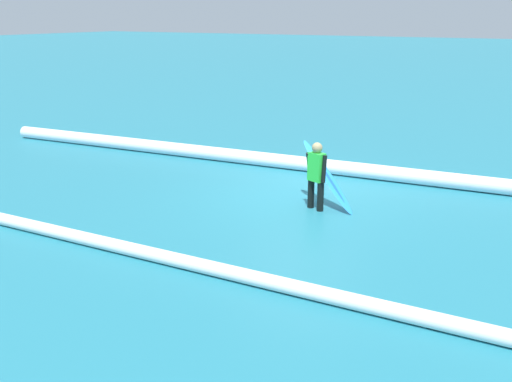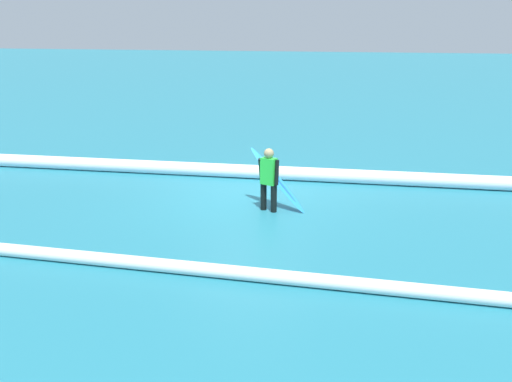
{
  "view_description": "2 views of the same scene",
  "coord_description": "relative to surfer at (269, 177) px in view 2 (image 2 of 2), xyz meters",
  "views": [
    {
      "loc": [
        -5.39,
        11.31,
        3.94
      ],
      "look_at": [
        -0.43,
        2.69,
        0.88
      ],
      "focal_mm": 40.71,
      "sensor_mm": 36.0,
      "label": 1
    },
    {
      "loc": [
        -3.74,
        12.77,
        3.95
      ],
      "look_at": [
        -0.81,
        2.08,
        0.84
      ],
      "focal_mm": 40.69,
      "sensor_mm": 36.0,
      "label": 2
    }
  ],
  "objects": [
    {
      "name": "surfer",
      "position": [
        0.0,
        0.0,
        0.0
      ],
      "size": [
        0.49,
        0.35,
        1.43
      ],
      "rotation": [
        0.0,
        0.0,
        2.77
      ],
      "color": "black",
      "rests_on": "ground_plane"
    },
    {
      "name": "wave_crest_foreground",
      "position": [
        0.05,
        -2.81,
        -0.61
      ],
      "size": [
        22.69,
        2.1,
        0.37
      ],
      "primitive_type": "cylinder",
      "rotation": [
        0.0,
        1.57,
        0.08
      ],
      "color": "white",
      "rests_on": "ground_plane"
    },
    {
      "name": "ground_plane",
      "position": [
        0.72,
        -0.69,
        -0.79
      ],
      "size": [
        184.45,
        184.45,
        0.0
      ],
      "primitive_type": "plane",
      "color": "teal"
    },
    {
      "name": "surfboard",
      "position": [
        -0.12,
        -0.31,
        -0.14
      ],
      "size": [
        1.5,
        0.82,
        1.33
      ],
      "color": "#268CE5",
      "rests_on": "ground_plane"
    },
    {
      "name": "wave_crest_midground",
      "position": [
        -0.52,
        3.73,
        -0.68
      ],
      "size": [
        25.73,
        0.99,
        0.23
      ],
      "primitive_type": "cylinder",
      "rotation": [
        0.0,
        1.57,
        0.03
      ],
      "color": "white",
      "rests_on": "ground_plane"
    }
  ]
}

